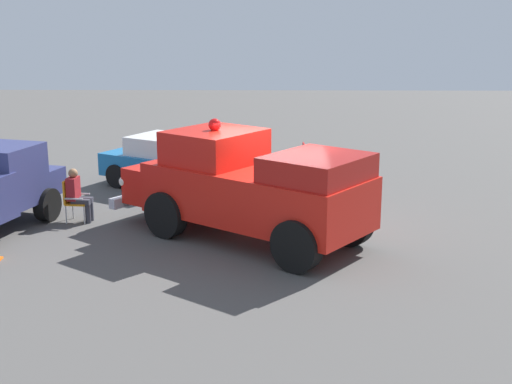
# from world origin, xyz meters

# --- Properties ---
(ground_plane) EXTENTS (60.00, 60.00, 0.00)m
(ground_plane) POSITION_xyz_m (0.00, 0.00, 0.00)
(ground_plane) COLOR #514F4C
(vintage_fire_truck) EXTENTS (5.31, 6.06, 2.59)m
(vintage_fire_truck) POSITION_xyz_m (0.45, -0.50, 1.20)
(vintage_fire_truck) COLOR black
(vintage_fire_truck) RESTS_ON ground
(classic_hot_rod) EXTENTS (3.79, 4.70, 1.46)m
(classic_hot_rod) POSITION_xyz_m (-4.15, -2.62, 0.75)
(classic_hot_rod) COLOR black
(classic_hot_rod) RESTS_ON ground
(lawn_chair_near_truck) EXTENTS (0.56, 0.54, 1.02)m
(lawn_chair_near_truck) POSITION_xyz_m (-0.84, -4.69, 0.59)
(lawn_chair_near_truck) COLOR #B7BABF
(lawn_chair_near_truck) RESTS_ON ground
(lawn_chair_by_car) EXTENTS (0.54, 0.52, 1.02)m
(lawn_chair_by_car) POSITION_xyz_m (-5.64, 0.92, 0.59)
(lawn_chair_by_car) COLOR #B7BABF
(lawn_chair_by_car) RESTS_ON ground
(spectator_seated) EXTENTS (0.42, 0.57, 1.29)m
(spectator_seated) POSITION_xyz_m (-0.83, -4.56, 0.70)
(spectator_seated) COLOR #383842
(spectator_seated) RESTS_ON ground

